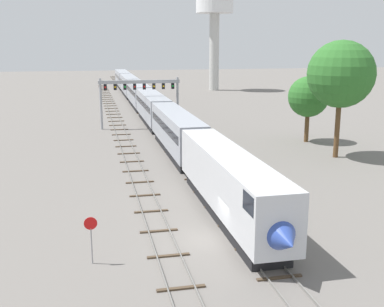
# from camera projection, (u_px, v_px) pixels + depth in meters

# --- Properties ---
(ground_plane) EXTENTS (400.00, 400.00, 0.00)m
(ground_plane) POSITION_uv_depth(u_px,v_px,m) (216.00, 239.00, 31.46)
(ground_plane) COLOR slate
(track_main) EXTENTS (2.60, 200.00, 0.16)m
(track_main) POSITION_uv_depth(u_px,v_px,m) (143.00, 112.00, 88.97)
(track_main) COLOR slate
(track_main) RESTS_ON ground
(track_near) EXTENTS (2.60, 160.00, 0.16)m
(track_near) POSITION_uv_depth(u_px,v_px,m) (120.00, 132.00, 68.79)
(track_near) COLOR slate
(track_near) RESTS_ON ground
(passenger_train) EXTENTS (3.04, 127.02, 4.80)m
(passenger_train) POSITION_uv_depth(u_px,v_px,m) (144.00, 100.00, 85.77)
(passenger_train) COLOR silver
(passenger_train) RESTS_ON ground
(signal_gantry) EXTENTS (12.10, 0.49, 7.55)m
(signal_gantry) POSITION_uv_depth(u_px,v_px,m) (140.00, 91.00, 71.14)
(signal_gantry) COLOR #999BA0
(signal_gantry) RESTS_ON ground
(water_tower) EXTENTS (10.00, 10.00, 25.58)m
(water_tower) POSITION_uv_depth(u_px,v_px,m) (215.00, 13.00, 125.57)
(water_tower) COLOR beige
(water_tower) RESTS_ON ground
(stop_sign) EXTENTS (0.76, 0.08, 2.88)m
(stop_sign) POSITION_uv_depth(u_px,v_px,m) (91.00, 234.00, 27.50)
(stop_sign) COLOR gray
(stop_sign) RESTS_ON ground
(trackside_tree_left) EXTENTS (5.20, 5.20, 8.48)m
(trackside_tree_left) POSITION_uv_depth(u_px,v_px,m) (308.00, 97.00, 60.98)
(trackside_tree_left) COLOR brown
(trackside_tree_left) RESTS_ON ground
(trackside_tree_mid) EXTENTS (7.33, 7.33, 12.94)m
(trackside_tree_mid) POSITION_uv_depth(u_px,v_px,m) (341.00, 74.00, 51.83)
(trackside_tree_mid) COLOR brown
(trackside_tree_mid) RESTS_ON ground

